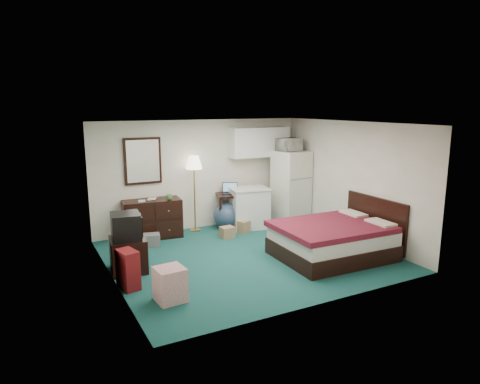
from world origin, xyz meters
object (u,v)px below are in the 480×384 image
desk (231,210)px  tv_stand (128,254)px  suitcase (128,270)px  bed (332,241)px  floor_lamp (195,194)px  dresser (152,219)px  kitchen_counter (249,208)px  fridge (291,187)px

desk → tv_stand: (-2.78, -1.62, -0.10)m
tv_stand → suitcase: (-0.18, -0.73, 0.02)m
bed → floor_lamp: bearing=121.7°
floor_lamp → dresser: bearing=-176.1°
bed → suitcase: size_ratio=3.23×
kitchen_counter → fridge: fridge is taller
dresser → bed: 3.84m
dresser → bed: dresser is taller
tv_stand → dresser: bearing=67.7°
fridge → suitcase: bearing=-161.8°
floor_lamp → bed: size_ratio=0.85×
desk → bed: (0.79, -2.72, -0.08)m
desk → tv_stand: 3.22m
dresser → floor_lamp: floor_lamp is taller
tv_stand → desk: bearing=36.7°
bed → fridge: bearing=75.8°
floor_lamp → desk: 0.97m
kitchen_counter → bed: (0.42, -2.47, -0.13)m
kitchen_counter → floor_lamp: bearing=173.6°
desk → bed: desk is taller
dresser → suitcase: (-1.09, -2.41, -0.11)m
desk → fridge: 1.58m
desk → suitcase: size_ratio=1.28×
kitchen_counter → bed: kitchen_counter is taller
bed → suitcase: bearing=176.3°
desk → fridge: (1.48, -0.32, 0.48)m
dresser → desk: bearing=3.9°
kitchen_counter → fridge: 1.19m
fridge → dresser: bearing=167.2°
bed → tv_stand: 3.73m
dresser → bed: bearing=-40.9°
tv_stand → floor_lamp: bearing=48.4°
suitcase → kitchen_counter: bearing=19.0°
bed → dresser: bearing=135.6°
dresser → bed: (2.65, -2.77, -0.10)m
desk → tv_stand: bearing=-133.5°
kitchen_counter → fridge: size_ratio=0.52×
kitchen_counter → suitcase: 3.93m
floor_lamp → bed: floor_lamp is taller
kitchen_counter → suitcase: bearing=-137.0°
fridge → bed: (-0.69, -2.41, -0.55)m
fridge → tv_stand: (-4.25, -1.31, -0.58)m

